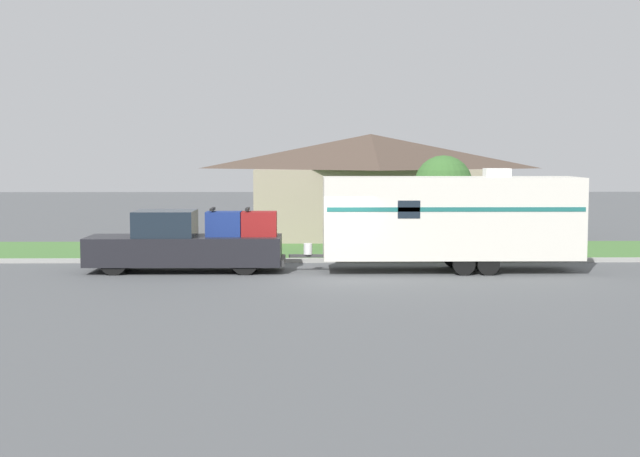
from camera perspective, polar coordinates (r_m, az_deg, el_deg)
The scene contains 8 objects.
ground_plane at distance 27.67m, azimuth 0.92°, elevation -3.13°, with size 120.00×120.00×0.00m, color #515456.
curb_strip at distance 31.38m, azimuth 0.71°, elevation -2.05°, with size 80.00×0.30×0.14m.
lawn_strip at distance 35.01m, azimuth 0.56°, elevation -1.42°, with size 80.00×7.00×0.03m.
house_across_street at distance 40.94m, azimuth 3.26°, elevation 2.88°, with size 11.17×7.50×4.71m.
pickup_truck at distance 29.20m, azimuth -8.53°, elevation -0.96°, with size 6.39×1.95×2.07m.
travel_trailer at distance 29.23m, azimuth 8.37°, elevation 0.70°, with size 9.40×2.31×3.35m.
mailbox at distance 32.16m, azimuth 3.12°, elevation -0.23°, with size 0.48×0.20×1.29m.
tree_in_yard at distance 33.21m, azimuth 7.90°, elevation 2.77°, with size 2.17×2.17×3.76m.
Camera 1 is at (-0.83, -27.39, 3.86)m, focal length 50.00 mm.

